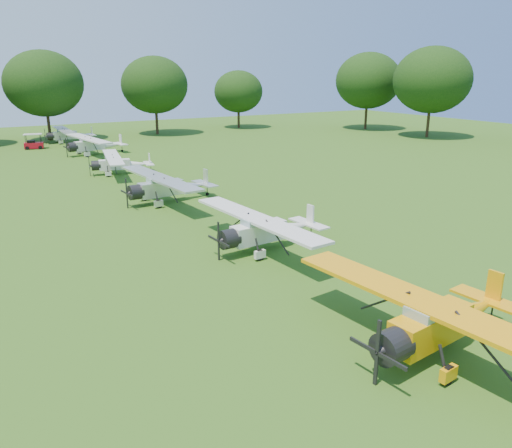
{
  "coord_description": "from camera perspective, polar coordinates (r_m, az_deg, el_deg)",
  "views": [
    {
      "loc": [
        -12.83,
        -23.19,
        9.91
      ],
      "look_at": [
        0.97,
        0.77,
        1.4
      ],
      "focal_mm": 35.0,
      "sensor_mm": 36.0,
      "label": 1
    }
  ],
  "objects": [
    {
      "name": "aircraft_3",
      "position": [
        28.63,
        1.16,
        -0.45
      ],
      "size": [
        6.98,
        11.13,
        2.19
      ],
      "rotation": [
        0.0,
        0.0,
        0.09
      ],
      "color": "silver",
      "rests_on": "ground"
    },
    {
      "name": "aircraft_5",
      "position": [
        51.97,
        -15.37,
        6.79
      ],
      "size": [
        6.32,
        9.99,
        1.96
      ],
      "rotation": [
        0.0,
        0.0,
        -0.17
      ],
      "color": "silver",
      "rests_on": "ground"
    },
    {
      "name": "aircraft_2",
      "position": [
        19.49,
        20.34,
        -10.02
      ],
      "size": [
        7.54,
        11.99,
        2.35
      ],
      "rotation": [
        0.0,
        0.0,
        0.11
      ],
      "color": "orange",
      "rests_on": "ground"
    },
    {
      "name": "ground",
      "position": [
        28.3,
        -0.92,
        -3.39
      ],
      "size": [
        160.0,
        160.0,
        0.0
      ],
      "primitive_type": "plane",
      "color": "#2D4912",
      "rests_on": "ground"
    },
    {
      "name": "golf_cart",
      "position": [
        72.99,
        -24.09,
        8.36
      ],
      "size": [
        2.55,
        1.86,
        1.97
      ],
      "rotation": [
        0.0,
        0.0,
        -0.21
      ],
      "color": "#A70B1A",
      "rests_on": "ground"
    },
    {
      "name": "aircraft_4",
      "position": [
        39.75,
        -10.13,
        4.38
      ],
      "size": [
        7.31,
        11.64,
        2.29
      ],
      "rotation": [
        0.0,
        0.0,
        0.1
      ],
      "color": "silver",
      "rests_on": "ground"
    },
    {
      "name": "aircraft_6",
      "position": [
        65.22,
        -18.06,
        8.73
      ],
      "size": [
        7.37,
        11.7,
        2.3
      ],
      "rotation": [
        0.0,
        0.0,
        0.14
      ],
      "color": "silver",
      "rests_on": "ground"
    },
    {
      "name": "tree_belt",
      "position": [
        28.61,
        5.27,
        13.27
      ],
      "size": [
        137.36,
        130.27,
        14.52
      ],
      "color": "#321E13",
      "rests_on": "ground"
    },
    {
      "name": "aircraft_7",
      "position": [
        77.49,
        -20.65,
        9.62
      ],
      "size": [
        6.85,
        10.87,
        2.15
      ],
      "rotation": [
        0.0,
        0.0,
        -0.01
      ],
      "color": "silver",
      "rests_on": "ground"
    }
  ]
}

